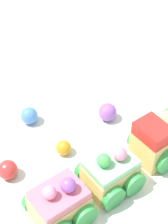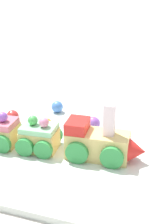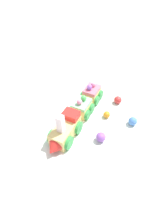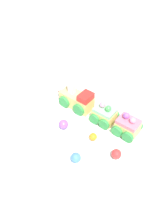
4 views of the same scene
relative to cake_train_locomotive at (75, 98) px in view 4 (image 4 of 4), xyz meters
The scene contains 9 objects.
ground_plane 0.10m from the cake_train_locomotive, 150.94° to the left, with size 10.00×10.00×0.00m, color beige.
display_board 0.10m from the cake_train_locomotive, 150.94° to the left, with size 0.71×0.42×0.01m, color silver.
cake_train_locomotive is the anchor object (origin of this frame).
cake_car_mint 0.12m from the cake_train_locomotive, behind, with size 0.07×0.07×0.07m.
cake_car_strawberry 0.20m from the cake_train_locomotive, behind, with size 0.07×0.07×0.07m.
gumball_orange 0.16m from the cake_train_locomotive, 152.17° to the left, with size 0.02×0.02×0.02m, color orange.
gumball_red 0.24m from the cake_train_locomotive, 160.52° to the left, with size 0.03×0.03×0.03m, color red.
gumball_blue 0.22m from the cake_train_locomotive, 133.64° to the left, with size 0.03×0.03×0.03m, color #4C84E0.
gumball_purple 0.11m from the cake_train_locomotive, 114.60° to the left, with size 0.03×0.03×0.03m, color #9956C6.
Camera 4 is at (-0.30, 0.34, 0.51)m, focal length 35.00 mm.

